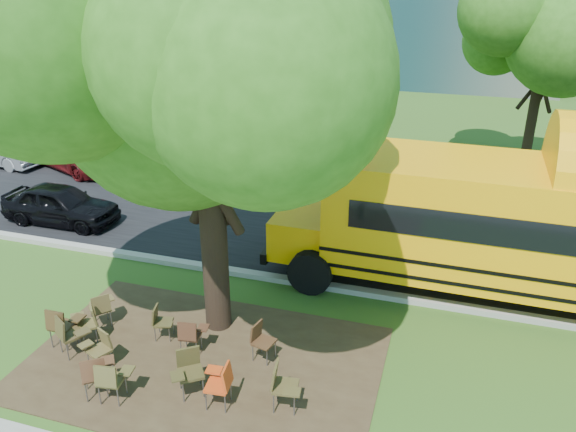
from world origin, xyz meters
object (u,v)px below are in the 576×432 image
(chair_12, at_px, (261,338))
(bg_car_red, at_px, (80,152))
(chair_8, at_px, (101,306))
(chair_0, at_px, (62,323))
(chair_2, at_px, (96,372))
(chair_11, at_px, (191,333))
(chair_3, at_px, (100,346))
(chair_7, at_px, (282,383))
(chair_5, at_px, (188,368))
(chair_1, at_px, (68,333))
(black_car, at_px, (61,204))
(bg_car_silver, at_px, (0,149))
(chair_6, at_px, (221,381))
(chair_4, at_px, (111,378))
(chair_10, at_px, (161,320))
(chair_9, at_px, (88,320))
(main_tree, at_px, (204,76))

(chair_12, relative_size, bg_car_red, 0.18)
(chair_8, xyz_separation_m, bg_car_red, (-7.11, 9.10, 0.13))
(chair_0, distance_m, chair_2, 1.88)
(chair_11, relative_size, bg_car_red, 0.18)
(chair_3, bearing_deg, bg_car_red, -28.26)
(chair_7, distance_m, chair_11, 2.44)
(chair_3, xyz_separation_m, bg_car_red, (-7.88, 10.30, 0.15))
(chair_5, bearing_deg, chair_0, -44.98)
(chair_1, relative_size, chair_8, 1.08)
(chair_0, bearing_deg, chair_12, 10.60)
(chair_8, bearing_deg, black_car, 86.22)
(black_car, height_order, bg_car_red, bg_car_red)
(bg_car_silver, bearing_deg, chair_0, -125.78)
(chair_7, height_order, bg_car_silver, bg_car_silver)
(chair_5, bearing_deg, bg_car_red, -82.74)
(chair_6, relative_size, chair_8, 1.07)
(black_car, xyz_separation_m, bg_car_red, (-2.66, 4.66, 0.04))
(chair_4, bearing_deg, chair_2, 161.96)
(chair_3, bearing_deg, chair_10, -96.26)
(black_car, bearing_deg, chair_12, -118.89)
(chair_8, distance_m, chair_11, 2.33)
(chair_4, xyz_separation_m, bg_car_silver, (-12.00, 10.52, 0.08))
(chair_9, height_order, chair_11, chair_9)
(chair_3, height_order, chair_6, chair_6)
(black_car, bearing_deg, chair_6, -126.86)
(chair_5, relative_size, chair_9, 1.09)
(chair_4, bearing_deg, bg_car_silver, 130.03)
(chair_7, relative_size, bg_car_red, 0.20)
(chair_9, xyz_separation_m, black_car, (-4.48, 4.98, 0.09))
(chair_4, bearing_deg, chair_0, 140.62)
(chair_12, bearing_deg, chair_10, -78.41)
(chair_11, relative_size, black_car, 0.23)
(chair_0, bearing_deg, chair_1, -34.18)
(main_tree, distance_m, bg_car_silver, 15.76)
(chair_4, height_order, chair_12, chair_4)
(main_tree, xyz_separation_m, chair_3, (-1.64, -2.00, -4.97))
(chair_3, height_order, chair_8, chair_8)
(chair_9, relative_size, black_car, 0.24)
(chair_4, relative_size, chair_10, 1.14)
(chair_1, bearing_deg, chair_11, 49.04)
(chair_4, xyz_separation_m, bg_car_red, (-8.67, 11.10, 0.10))
(chair_7, bearing_deg, chair_4, -83.90)
(chair_5, bearing_deg, chair_11, -101.78)
(chair_2, bearing_deg, chair_1, 108.78)
(chair_4, distance_m, bg_car_silver, 15.96)
(chair_4, relative_size, chair_9, 1.04)
(chair_0, distance_m, bg_car_silver, 13.79)
(chair_9, bearing_deg, chair_11, -125.08)
(chair_0, distance_m, chair_8, 0.95)
(black_car, bearing_deg, bg_car_red, 29.71)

